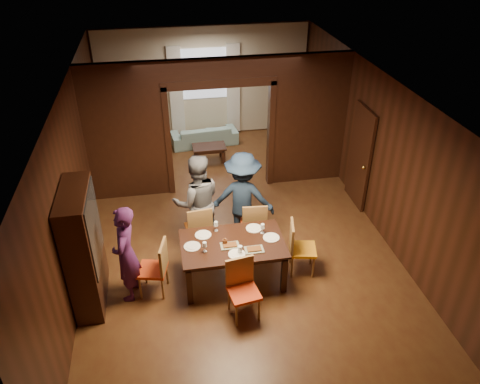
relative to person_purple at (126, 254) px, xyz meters
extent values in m
plane|color=#4C2615|center=(1.93, 1.53, -0.83)|extent=(9.00, 9.00, 0.00)
cube|color=silver|center=(1.93, 1.53, 2.07)|extent=(5.50, 9.00, 0.02)
cube|color=black|center=(1.93, 6.03, 0.62)|extent=(5.50, 0.02, 2.90)
cube|color=black|center=(-0.82, 1.53, 0.62)|extent=(0.02, 9.00, 2.90)
cube|color=black|center=(4.68, 1.53, 0.62)|extent=(0.02, 9.00, 2.90)
cube|color=black|center=(0.00, 3.13, 0.37)|extent=(1.65, 0.15, 2.40)
cube|color=black|center=(3.85, 3.13, 0.37)|extent=(1.65, 0.15, 2.40)
cube|color=black|center=(1.93, 3.13, 1.82)|extent=(5.50, 0.15, 0.50)
cube|color=beige|center=(1.93, 6.00, 0.62)|extent=(5.40, 0.04, 2.85)
imported|color=#461A4B|center=(0.00, 0.00, 0.00)|extent=(0.50, 0.67, 1.66)
imported|color=#4E4F55|center=(1.22, 1.13, 0.09)|extent=(0.93, 0.75, 1.83)
imported|color=#162439|center=(2.05, 1.17, 0.06)|extent=(1.30, 0.98, 1.78)
imported|color=#8EB9BA|center=(1.80, 5.38, -0.58)|extent=(1.77, 0.84, 0.50)
imported|color=black|center=(1.74, 0.21, -0.03)|extent=(0.29, 0.29, 0.07)
cube|color=black|center=(1.68, 0.07, -0.45)|extent=(1.68, 1.05, 0.76)
cube|color=black|center=(1.82, 4.39, -0.63)|extent=(0.80, 0.50, 0.40)
cube|color=black|center=(-0.60, 0.03, 0.17)|extent=(0.40, 1.20, 2.00)
cube|color=black|center=(4.63, 2.03, 0.22)|extent=(0.06, 0.90, 2.10)
cube|color=silver|center=(1.93, 5.97, 0.87)|extent=(1.20, 0.03, 1.30)
cube|color=white|center=(1.18, 5.93, 0.42)|extent=(0.35, 0.06, 2.40)
cube|color=white|center=(2.68, 5.93, 0.42)|extent=(0.35, 0.06, 2.40)
cylinder|color=silver|center=(1.03, 0.09, -0.06)|extent=(0.27, 0.27, 0.01)
cylinder|color=white|center=(1.23, 0.36, -0.06)|extent=(0.27, 0.27, 0.01)
cylinder|color=white|center=(2.09, 0.39, -0.06)|extent=(0.27, 0.27, 0.01)
cylinder|color=white|center=(2.32, 0.09, -0.06)|extent=(0.27, 0.27, 0.01)
cylinder|color=white|center=(1.69, -0.23, -0.06)|extent=(0.27, 0.27, 0.01)
cube|color=gray|center=(1.62, 0.00, -0.05)|extent=(0.30, 0.20, 0.04)
cube|color=gray|center=(1.98, -0.17, -0.05)|extent=(0.30, 0.20, 0.04)
cylinder|color=silver|center=(1.75, -0.21, 0.00)|extent=(0.07, 0.07, 0.14)
camera|label=1|loc=(0.73, -5.84, 4.59)|focal=35.00mm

